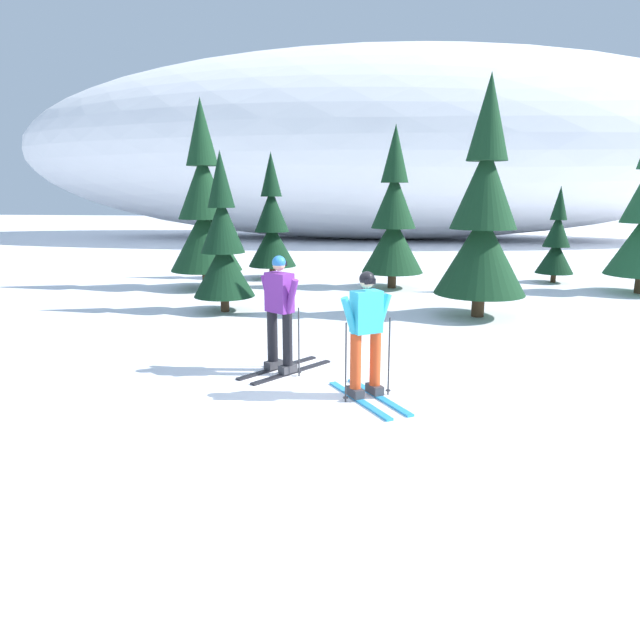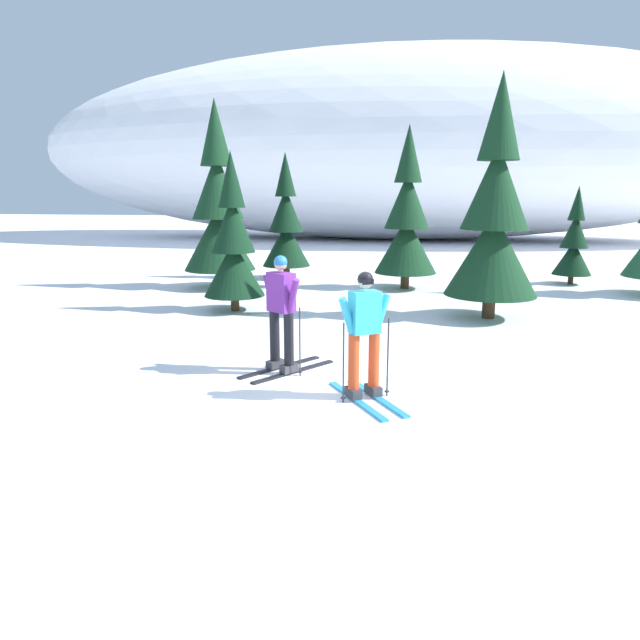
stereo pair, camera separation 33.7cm
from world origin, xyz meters
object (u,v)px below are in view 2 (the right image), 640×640
Objects in this scene: skier_cyan_jacket at (365,334)px; pine_tree_left at (286,226)px; pine_tree_far_left at (218,211)px; pine_tree_right at (574,244)px; pine_tree_center_right at (494,219)px; pine_tree_center at (407,222)px; skier_purple_jacket at (282,311)px; pine_tree_center_left at (233,246)px.

skier_cyan_jacket is 0.43× the size of pine_tree_left.
pine_tree_right is at bearing 13.71° from pine_tree_far_left.
pine_tree_right is at bearing 61.40° from pine_tree_center_right.
pine_tree_center_right is at bearing -62.20° from pine_tree_center.
pine_tree_center is at bearing 79.27° from skier_purple_jacket.
skier_purple_jacket is at bearing -63.75° from pine_tree_far_left.
pine_tree_center_right is at bearing 2.31° from pine_tree_center_left.
pine_tree_left is 8.82m from pine_tree_right.
skier_purple_jacket is 4.96m from pine_tree_center_left.
pine_tree_center_left is (0.05, -5.40, -0.14)m from pine_tree_left.
pine_tree_left is at bearing 138.47° from pine_tree_center_right.
pine_tree_far_left is 7.86m from pine_tree_center_right.
pine_tree_center reaches higher than skier_purple_jacket.
pine_tree_left is 0.77× the size of pine_tree_center_right.
pine_tree_center_right is (5.78, 0.23, 0.63)m from pine_tree_center_left.
pine_tree_center reaches higher than pine_tree_left.
skier_purple_jacket is 0.62× the size of pine_tree_right.
pine_tree_center is at bearing -160.88° from pine_tree_right.
pine_tree_center_right is 6.27m from pine_tree_right.
pine_tree_right is (5.16, 11.01, 0.33)m from skier_cyan_jacket.
pine_tree_center_left reaches higher than skier_cyan_jacket.
skier_cyan_jacket is at bearing -115.12° from pine_tree_right.
skier_cyan_jacket is at bearing -59.08° from pine_tree_far_left.
skier_cyan_jacket is 0.47× the size of pine_tree_center_left.
pine_tree_center_right is 1.77× the size of pine_tree_right.
pine_tree_center is 0.89× the size of pine_tree_center_right.
pine_tree_far_left is at bearing 120.92° from skier_cyan_jacket.
pine_tree_center is (0.22, 9.29, 1.02)m from skier_cyan_jacket.
pine_tree_center_left is at bearing -89.45° from pine_tree_left.
skier_cyan_jacket is 0.33× the size of pine_tree_far_left.
skier_cyan_jacket is at bearing -71.23° from pine_tree_left.
skier_purple_jacket is at bearing -127.52° from pine_tree_center_right.
pine_tree_left is at bearing 56.96° from pine_tree_far_left.
pine_tree_far_left is 1.45× the size of pine_tree_center_left.
pine_tree_right is (4.94, 1.71, -0.69)m from pine_tree_center.
skier_cyan_jacket is at bearing -111.50° from pine_tree_center_right.
pine_tree_right is (8.75, 5.68, -0.30)m from pine_tree_center_left.
pine_tree_center is (3.82, 3.97, 0.39)m from pine_tree_center_left.
skier_purple_jacket is 0.50× the size of pine_tree_center_left.
skier_cyan_jacket is 0.59× the size of pine_tree_right.
pine_tree_right is at bearing 32.97° from pine_tree_center_left.
skier_purple_jacket is 0.45× the size of pine_tree_left.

